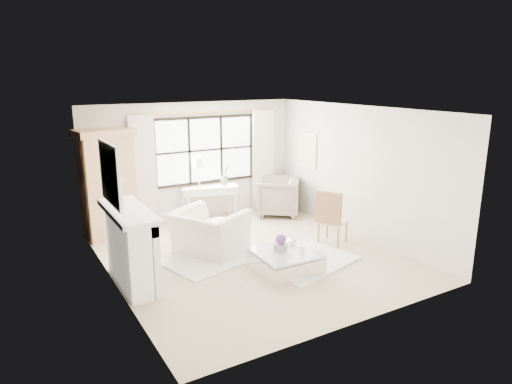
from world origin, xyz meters
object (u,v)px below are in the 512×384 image
armoire (108,183)px  console_table (210,203)px  coffee_table (285,262)px  club_armchair (209,232)px

armoire → console_table: size_ratio=1.63×
armoire → coffee_table: bearing=-65.5°
console_table → coffee_table: 3.36m
armoire → coffee_table: (2.14, -3.33, -0.96)m
club_armchair → armoire: bearing=8.0°
console_table → armoire: bearing=-162.5°
armoire → console_table: 2.39m
club_armchair → coffee_table: (0.76, -1.46, -0.23)m
console_table → club_armchair: 2.09m
coffee_table → armoire: bearing=124.5°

